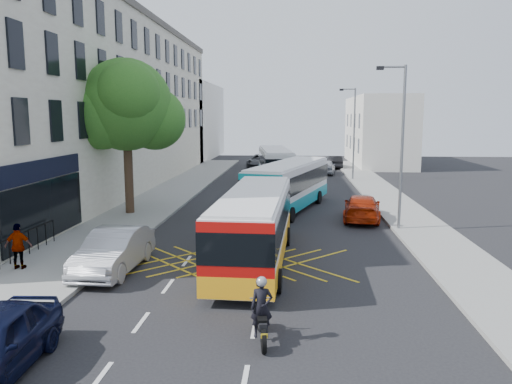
% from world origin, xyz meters
% --- Properties ---
extents(ground, '(120.00, 120.00, 0.00)m').
position_xyz_m(ground, '(0.00, 0.00, 0.00)').
color(ground, black).
rests_on(ground, ground).
extents(pavement_left, '(5.00, 70.00, 0.15)m').
position_xyz_m(pavement_left, '(-8.50, 15.00, 0.07)').
color(pavement_left, gray).
rests_on(pavement_left, ground).
extents(pavement_right, '(3.00, 70.00, 0.15)m').
position_xyz_m(pavement_right, '(7.50, 15.00, 0.07)').
color(pavement_right, gray).
rests_on(pavement_right, ground).
extents(terrace_main, '(8.30, 45.00, 13.50)m').
position_xyz_m(terrace_main, '(-14.00, 24.49, 6.76)').
color(terrace_main, beige).
rests_on(terrace_main, ground).
extents(terrace_far, '(8.00, 20.00, 10.00)m').
position_xyz_m(terrace_far, '(-14.00, 55.00, 5.00)').
color(terrace_far, silver).
rests_on(terrace_far, ground).
extents(building_right, '(6.00, 18.00, 8.00)m').
position_xyz_m(building_right, '(11.00, 48.00, 4.00)').
color(building_right, silver).
rests_on(building_right, ground).
extents(street_tree, '(6.30, 5.70, 8.80)m').
position_xyz_m(street_tree, '(-8.51, 14.97, 6.29)').
color(street_tree, '#382619').
rests_on(street_tree, pavement_left).
extents(lamp_near, '(1.45, 0.15, 8.00)m').
position_xyz_m(lamp_near, '(6.20, 12.00, 4.62)').
color(lamp_near, slate).
rests_on(lamp_near, pavement_right).
extents(lamp_far, '(1.45, 0.15, 8.00)m').
position_xyz_m(lamp_far, '(6.20, 32.00, 4.62)').
color(lamp_far, slate).
rests_on(lamp_far, pavement_right).
extents(railings, '(0.08, 5.60, 1.14)m').
position_xyz_m(railings, '(-9.70, 5.30, 0.72)').
color(railings, black).
rests_on(railings, pavement_left).
extents(bus_near, '(2.76, 10.14, 2.83)m').
position_xyz_m(bus_near, '(-0.49, 6.00, 1.49)').
color(bus_near, silver).
rests_on(bus_near, ground).
extents(bus_mid, '(5.23, 10.64, 2.92)m').
position_xyz_m(bus_mid, '(0.73, 17.26, 1.54)').
color(bus_mid, silver).
rests_on(bus_mid, ground).
extents(bus_far, '(3.62, 10.55, 2.90)m').
position_xyz_m(bus_far, '(-0.61, 30.58, 1.53)').
color(bus_far, silver).
rests_on(bus_far, ground).
extents(motorbike, '(0.66, 1.94, 1.72)m').
position_xyz_m(motorbike, '(0.24, -0.89, 0.81)').
color(motorbike, black).
rests_on(motorbike, ground).
extents(parked_car_silver, '(1.81, 4.82, 1.57)m').
position_xyz_m(parked_car_silver, '(-5.60, 4.52, 0.79)').
color(parked_car_silver, '#ACADB4').
rests_on(parked_car_silver, ground).
extents(red_hatchback, '(2.60, 5.04, 1.40)m').
position_xyz_m(red_hatchback, '(4.81, 14.56, 0.70)').
color(red_hatchback, '#A82307').
rests_on(red_hatchback, ground).
extents(distant_car_grey, '(2.94, 5.57, 1.49)m').
position_xyz_m(distant_car_grey, '(-2.74, 42.46, 0.75)').
color(distant_car_grey, '#393B3F').
rests_on(distant_car_grey, ground).
extents(distant_car_silver, '(2.20, 4.44, 1.46)m').
position_xyz_m(distant_car_silver, '(4.21, 36.80, 0.73)').
color(distant_car_silver, '#AEB0B6').
rests_on(distant_car_silver, ground).
extents(distant_car_dark, '(1.55, 4.20, 1.37)m').
position_xyz_m(distant_car_dark, '(5.50, 42.68, 0.69)').
color(distant_car_dark, black).
rests_on(distant_car_dark, ground).
extents(pedestrian_far, '(1.02, 0.49, 1.70)m').
position_xyz_m(pedestrian_far, '(-9.01, 4.06, 1.00)').
color(pedestrian_far, gray).
rests_on(pedestrian_far, pavement_left).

